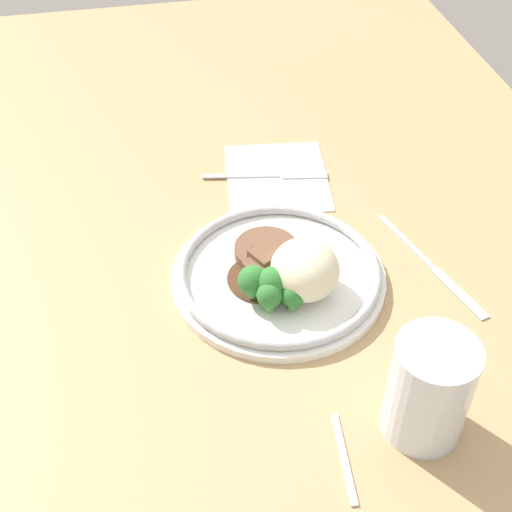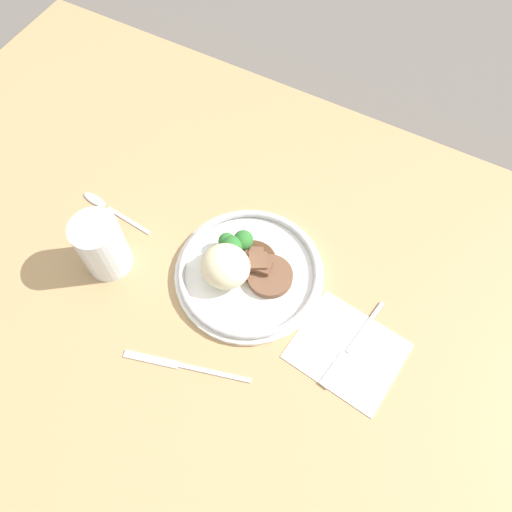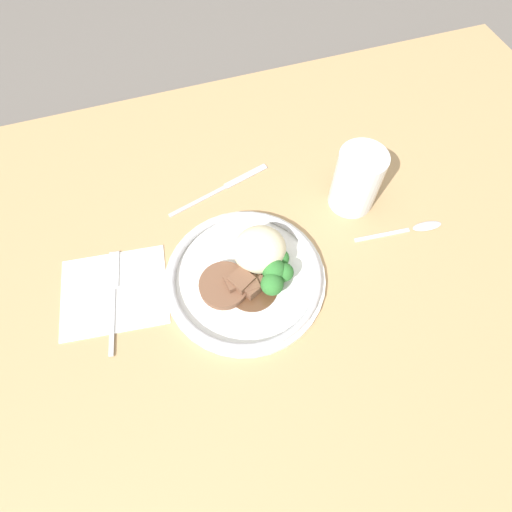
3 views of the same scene
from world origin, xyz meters
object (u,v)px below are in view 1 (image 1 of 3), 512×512
Objects in this scene: juice_glass at (428,392)px; fork at (278,175)px; plate at (281,273)px; knife at (433,267)px.

juice_glass reaches higher than fork.
plate is at bearing -157.46° from juice_glass.
plate is 0.24m from juice_glass.
knife is (0.01, 0.19, -0.02)m from plate.
plate reaches higher than knife.
juice_glass is 0.24m from knife.
juice_glass is (0.22, 0.09, 0.03)m from plate.
juice_glass reaches higher than plate.
knife is at bearing -46.68° from fork.
fork is 0.86× the size of knife.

